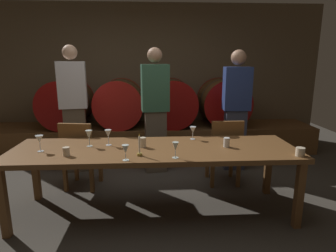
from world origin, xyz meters
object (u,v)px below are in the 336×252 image
at_px(candle_center, 140,149).
at_px(cup_center_left, 143,142).
at_px(dining_table, 155,153).
at_px(cup_far_left, 66,152).
at_px(guest_right, 236,110).
at_px(wine_glass_center_right, 125,150).
at_px(wine_barrel_far_right, 223,102).
at_px(cup_far_right, 300,152).
at_px(chair_right, 225,149).
at_px(guest_center, 155,110).
at_px(wine_barrel_center_left, 120,103).
at_px(wine_barrel_far_left, 67,104).
at_px(wine_glass_center_left, 108,134).
at_px(wine_glass_far_right, 193,130).
at_px(chair_left, 80,152).
at_px(wine_glass_left, 89,135).
at_px(wine_glass_right, 175,147).
at_px(wine_glass_far_left, 39,139).
at_px(guest_left, 74,108).
at_px(cup_center_right, 227,142).
at_px(wine_barrel_center_right, 172,103).

height_order(candle_center, cup_center_left, candle_center).
bearing_deg(dining_table, cup_far_left, -166.32).
height_order(guest_right, wine_glass_center_right, guest_right).
relative_size(wine_barrel_far_right, candle_center, 3.78).
bearing_deg(cup_center_left, cup_far_right, -13.82).
xyz_separation_m(chair_right, guest_center, (-0.89, 0.53, 0.43)).
height_order(guest_center, cup_far_right, guest_center).
bearing_deg(guest_center, wine_barrel_center_left, -66.07).
bearing_deg(wine_barrel_far_right, cup_center_left, -122.44).
bearing_deg(guest_center, wine_glass_center_right, 72.33).
relative_size(wine_barrel_far_left, wine_glass_center_left, 4.93).
xyz_separation_m(guest_center, cup_far_left, (-0.86, -1.40, -0.15)).
xyz_separation_m(wine_barrel_far_left, candle_center, (1.37, -2.45, -0.08)).
distance_m(candle_center, wine_glass_far_right, 0.80).
height_order(chair_right, cup_far_right, chair_right).
xyz_separation_m(chair_left, cup_far_right, (2.30, -0.97, 0.28)).
bearing_deg(chair_left, wine_barrel_far_right, -136.00).
bearing_deg(cup_far_left, cup_center_left, 18.27).
relative_size(wine_barrel_center_left, wine_glass_left, 4.82).
xyz_separation_m(guest_center, wine_glass_left, (-0.71, -1.10, -0.07)).
xyz_separation_m(guest_right, wine_glass_right, (-1.02, -1.55, -0.08)).
relative_size(wine_barrel_far_right, wine_glass_far_right, 5.66).
distance_m(wine_glass_far_left, cup_far_right, 2.52).
relative_size(guest_left, cup_center_right, 18.21).
relative_size(guest_left, guest_right, 1.04).
bearing_deg(wine_barrel_far_right, wine_glass_far_right, -113.37).
bearing_deg(wine_glass_left, guest_center, 57.18).
xyz_separation_m(wine_barrel_center_right, wine_glass_far_right, (0.10, -1.90, -0.04)).
height_order(wine_glass_center_left, wine_glass_center_right, wine_glass_center_left).
height_order(wine_barrel_far_left, chair_left, wine_barrel_far_left).
bearing_deg(wine_barrel_center_left, chair_left, -102.45).
relative_size(guest_right, cup_center_right, 17.59).
bearing_deg(wine_glass_left, wine_barrel_center_left, 87.32).
distance_m(candle_center, cup_far_right, 1.52).
distance_m(guest_center, wine_glass_center_right, 1.58).
xyz_separation_m(wine_glass_left, wine_glass_far_right, (1.12, 0.21, -0.02)).
xyz_separation_m(wine_barrel_center_right, wine_barrel_far_right, (0.92, 0.00, 0.00)).
relative_size(chair_left, cup_far_right, 10.55).
bearing_deg(dining_table, wine_glass_far_left, -177.39).
height_order(guest_right, wine_glass_far_left, guest_right).
distance_m(wine_glass_far_left, cup_center_left, 1.02).
bearing_deg(chair_right, cup_far_right, 114.24).
relative_size(guest_right, cup_far_right, 21.07).
height_order(guest_left, wine_glass_center_left, guest_left).
distance_m(wine_barrel_far_left, wine_barrel_center_right, 1.85).
bearing_deg(cup_center_left, wine_glass_center_left, 166.03).
bearing_deg(guest_right, wine_barrel_center_right, -45.28).
xyz_separation_m(wine_glass_far_left, cup_center_right, (1.88, 0.04, -0.07)).
distance_m(wine_glass_far_left, cup_far_left, 0.34).
height_order(chair_left, wine_glass_left, wine_glass_left).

